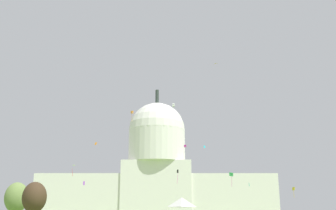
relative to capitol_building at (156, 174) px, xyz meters
name	(u,v)px	position (x,y,z in m)	size (l,w,h in m)	color
capitol_building	(156,174)	(0.00, 0.00, 0.00)	(115.79, 28.74, 65.24)	silver
event_tent	(181,210)	(8.98, -103.89, -18.66)	(5.31, 5.72, 6.01)	white
tree_west_near	(16,198)	(-43.28, -69.42, -14.38)	(10.68, 10.78, 12.18)	#4C3823
tree_west_far	(34,197)	(-32.62, -84.40, -14.91)	(9.78, 10.40, 11.19)	#42301E
kite_orange_mid	(95,144)	(-13.77, -95.31, -1.20)	(0.63, 0.60, 0.76)	orange
kite_yellow_low	(293,190)	(38.16, -96.69, -13.40)	(0.44, 1.14, 2.72)	yellow
kite_magenta_mid	(185,146)	(11.36, -71.26, 2.12)	(0.86, 0.85, 0.75)	#D1339E
kite_lime_low	(72,167)	(-25.85, -68.93, -4.50)	(1.33, 1.11, 3.40)	#8CD133
kite_green_low	(231,175)	(24.34, -82.92, -8.27)	(1.34, 1.29, 4.12)	green
kite_gold_high	(216,64)	(23.26, -66.40, 32.64)	(1.52, 1.39, 0.41)	gold
kite_white_high	(173,105)	(7.76, -57.35, 19.88)	(0.93, 0.96, 3.79)	white
kite_turquoise_low	(249,185)	(36.53, -47.29, -8.69)	(0.28, 0.62, 1.32)	teal
kite_black_low	(177,174)	(8.57, -81.80, -7.91)	(0.50, 0.55, 4.26)	black
kite_cyan_mid	(204,147)	(21.48, -30.13, 8.55)	(0.86, 0.57, 1.15)	#33BCDB
kite_violet_low	(84,183)	(-26.30, -47.04, -8.19)	(0.58, 0.33, 1.48)	purple
kite_orange_mid_b	(132,112)	(-6.12, -74.43, 12.72)	(0.95, 0.94, 3.63)	orange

